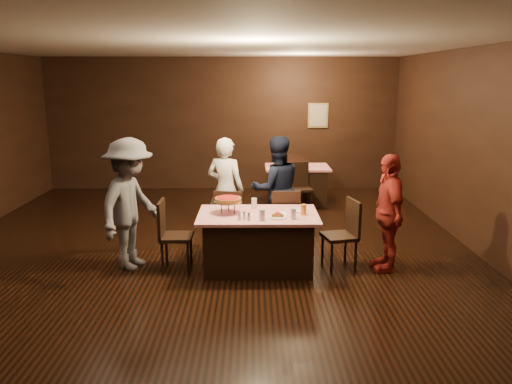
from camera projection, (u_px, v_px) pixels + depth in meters
room at (198, 110)px, 6.41m from camera, size 10.00×10.04×3.02m
main_table at (258, 241)px, 6.73m from camera, size 1.60×1.00×0.77m
back_table at (297, 185)px, 10.28m from camera, size 1.30×0.90×0.77m
chair_far_left at (231, 220)px, 7.44m from camera, size 0.48×0.48×0.95m
chair_far_right at (284, 219)px, 7.45m from camera, size 0.45×0.45×0.95m
chair_end_left at (176, 235)px, 6.70m from camera, size 0.42×0.42×0.95m
chair_end_right at (339, 235)px, 6.72m from camera, size 0.50×0.50×0.95m
chair_back_near at (300, 188)px, 9.57m from camera, size 0.49×0.49×0.95m
chair_back_far at (295, 175)px, 10.84m from camera, size 0.43×0.43×0.95m
diner_white_jacket at (226, 190)px, 7.83m from camera, size 0.70×0.58×1.65m
diner_navy_hoodie at (276, 189)px, 7.81m from camera, size 0.93×0.79×1.67m
diner_grey_knit at (130, 204)px, 6.67m from camera, size 1.01×1.30×1.78m
diner_red_shirt at (388, 213)px, 6.62m from camera, size 0.40×0.93×1.58m
pizza_stand at (228, 200)px, 6.65m from camera, size 0.38×0.38×0.22m
plate_with_slice at (277, 216)px, 6.47m from camera, size 0.25×0.25×0.06m
plate_empty at (298, 210)px, 6.79m from camera, size 0.25×0.25×0.01m
glass_front_left at (262, 215)px, 6.34m from camera, size 0.08×0.08×0.14m
glass_front_right at (293, 214)px, 6.39m from camera, size 0.08×0.08×0.14m
glass_amber at (303, 210)px, 6.59m from camera, size 0.08×0.08×0.14m
glass_back at (254, 203)px, 6.92m from camera, size 0.08×0.08×0.14m
condiments at (244, 216)px, 6.36m from camera, size 0.17×0.10×0.09m
napkin_center at (280, 214)px, 6.65m from camera, size 0.19×0.19×0.01m
napkin_left at (247, 215)px, 6.60m from camera, size 0.21×0.21×0.01m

